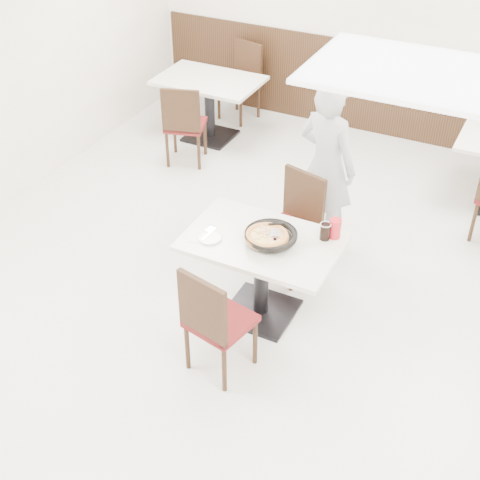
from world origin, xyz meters
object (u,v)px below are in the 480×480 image
at_px(main_table, 261,277).
at_px(bg_chair_left_near, 185,123).
at_px(cola_glass, 325,232).
at_px(diner_person, 327,166).
at_px(bg_chair_left_far, 239,83).
at_px(bg_table_left, 210,109).
at_px(chair_near, 221,319).
at_px(side_plate, 210,238).
at_px(pizza, 267,237).
at_px(chair_far, 290,228).
at_px(pizza_pan, 271,238).
at_px(red_cup, 335,228).

distance_m(main_table, bg_chair_left_near, 2.74).
distance_m(cola_glass, diner_person, 1.04).
bearing_deg(bg_chair_left_far, diner_person, 145.65).
height_order(bg_table_left, bg_chair_left_far, bg_chair_left_far).
distance_m(main_table, chair_near, 0.68).
xyz_separation_m(chair_near, side_plate, (-0.36, 0.50, 0.28)).
bearing_deg(pizza, chair_far, 96.16).
distance_m(pizza, side_plate, 0.45).
relative_size(chair_near, diner_person, 0.59).
height_order(pizza_pan, diner_person, diner_person).
height_order(chair_far, bg_chair_left_far, same).
height_order(pizza, bg_chair_left_far, bg_chair_left_far).
relative_size(pizza_pan, cola_glass, 2.50).
xyz_separation_m(main_table, red_cup, (0.48, 0.29, 0.45)).
distance_m(pizza_pan, cola_glass, 0.42).
relative_size(side_plate, bg_chair_left_far, 0.19).
height_order(diner_person, bg_chair_left_far, diner_person).
bearing_deg(side_plate, pizza_pan, 21.24).
height_order(chair_near, pizza, chair_near).
bearing_deg(red_cup, chair_near, -117.32).
relative_size(chair_far, cola_glass, 7.31).
relative_size(chair_near, side_plate, 5.15).
relative_size(pizza, red_cup, 2.10).
height_order(chair_far, bg_chair_left_near, same).
height_order(pizza_pan, bg_chair_left_near, bg_chair_left_near).
relative_size(red_cup, bg_chair_left_far, 0.17).
distance_m(chair_far, pizza, 0.72).
distance_m(chair_far, bg_table_left, 2.78).
bearing_deg(side_plate, bg_table_left, 118.91).
bearing_deg(chair_near, red_cup, 75.11).
distance_m(pizza_pan, diner_person, 1.21).
relative_size(chair_near, cola_glass, 7.31).
xyz_separation_m(cola_glass, red_cup, (0.06, 0.06, 0.02)).
xyz_separation_m(pizza_pan, pizza, (-0.02, -0.03, 0.02)).
height_order(pizza, bg_chair_left_near, bg_chair_left_near).
relative_size(main_table, chair_near, 1.26).
bearing_deg(chair_near, diner_person, 99.97).
bearing_deg(pizza, bg_table_left, 126.46).
relative_size(red_cup, bg_chair_left_near, 0.17).
height_order(chair_near, bg_chair_left_far, same).
bearing_deg(pizza, side_plate, -161.43).
bearing_deg(side_plate, main_table, 25.12).
distance_m(main_table, pizza, 0.44).
distance_m(pizza, bg_table_left, 3.35).
xyz_separation_m(pizza, red_cup, (0.43, 0.32, 0.02)).
height_order(chair_near, bg_chair_left_near, same).
distance_m(main_table, cola_glass, 0.65).
bearing_deg(side_plate, bg_chair_left_near, 124.79).
xyz_separation_m(pizza_pan, cola_glass, (0.35, 0.23, 0.02)).
height_order(red_cup, bg_chair_left_far, bg_chair_left_far).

